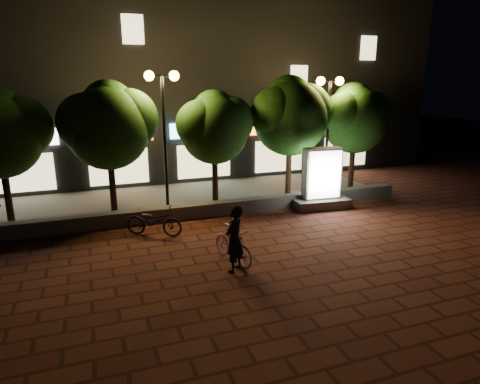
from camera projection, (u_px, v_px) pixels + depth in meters
name	position (u px, v px, depth m)	size (l,w,h in m)	color
ground	(252.00, 256.00, 12.18)	(80.00, 80.00, 0.00)	#5A2A1C
retaining_wall	(213.00, 209.00, 15.74)	(16.00, 0.45, 0.50)	slate
sidewalk	(197.00, 197.00, 18.06)	(16.00, 5.00, 0.08)	slate
building_block	(165.00, 78.00, 22.63)	(28.00, 8.12, 11.30)	black
tree_far_left	(0.00, 131.00, 13.98)	(3.36, 2.80, 4.63)	black
tree_left	(109.00, 123.00, 15.09)	(3.60, 3.00, 4.89)	black
tree_mid	(215.00, 125.00, 16.46)	(3.24, 2.70, 4.50)	black
tree_right	(291.00, 114.00, 17.45)	(3.72, 3.10, 5.07)	black
tree_far_right	(355.00, 116.00, 18.55)	(3.48, 2.90, 4.76)	black
street_lamp_left	(163.00, 106.00, 15.33)	(1.26, 0.36, 5.18)	black
street_lamp_right	(329.00, 105.00, 17.66)	(1.26, 0.36, 4.98)	black
ad_kiosk	(321.00, 184.00, 16.51)	(2.30, 1.28, 2.40)	slate
scooter_pink	(233.00, 244.00, 11.67)	(0.49, 1.75, 1.05)	pink
rider	(234.00, 239.00, 11.02)	(0.67, 0.44, 1.84)	black
scooter_parked	(154.00, 221.00, 13.64)	(0.66, 1.90, 1.00)	black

